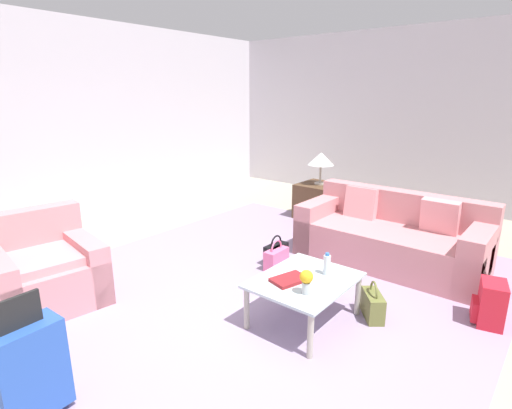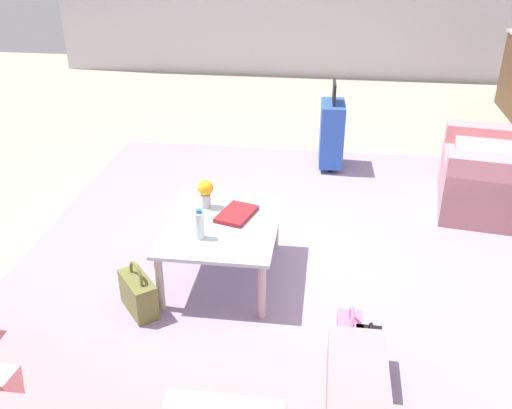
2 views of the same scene
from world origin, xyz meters
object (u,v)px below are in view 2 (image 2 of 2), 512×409
object	(u,v)px
armchair	(509,177)
coffee_table	(222,231)
water_bottle	(200,225)
suitcase_blue	(332,133)
flower_vase	(206,191)
handbag_olive	(138,293)
handbag_pink	(349,343)
handbag_black	(368,360)
coffee_table_book	(236,214)

from	to	relation	value
armchair	coffee_table	size ratio (longest dim) A/B	1.17
water_bottle	suitcase_blue	world-z (taller)	suitcase_blue
flower_vase	water_bottle	bearing A→B (deg)	6.79
suitcase_blue	handbag_olive	size ratio (longest dim) A/B	2.37
handbag_pink	handbag_black	size ratio (longest dim) A/B	1.00
suitcase_blue	flower_vase	bearing A→B (deg)	-25.53
handbag_pink	coffee_table	bearing A→B (deg)	-131.04
coffee_table	flower_vase	world-z (taller)	flower_vase
suitcase_blue	handbag_pink	world-z (taller)	suitcase_blue
handbag_pink	handbag_black	bearing A→B (deg)	37.60
armchair	coffee_table	world-z (taller)	armchair
coffee_table_book	handbag_pink	xyz separation A→B (m)	(0.86, 0.77, -0.30)
handbag_pink	suitcase_blue	bearing A→B (deg)	-176.93
armchair	suitcase_blue	world-z (taller)	armchair
coffee_table_book	handbag_black	bearing A→B (deg)	57.65
armchair	handbag_olive	bearing A→B (deg)	-56.55
armchair	handbag_olive	xyz separation A→B (m)	(1.73, -2.62, -0.17)
suitcase_blue	handbag_black	size ratio (longest dim) A/B	2.37
armchair	handbag_pink	size ratio (longest dim) A/B	3.02
coffee_table	handbag_black	size ratio (longest dim) A/B	2.57
water_bottle	handbag_pink	world-z (taller)	water_bottle
handbag_black	handbag_olive	bearing A→B (deg)	-106.64
water_bottle	handbag_olive	world-z (taller)	water_bottle
handbag_pink	flower_vase	bearing A→B (deg)	-133.84
coffee_table_book	handbag_olive	xyz separation A→B (m)	(0.56, -0.53, -0.30)
coffee_table_book	handbag_olive	size ratio (longest dim) A/B	0.86
handbag_black	armchair	bearing A→B (deg)	150.27
water_bottle	coffee_table_book	distance (m)	0.38
coffee_table_book	flower_vase	xyz separation A→B (m)	(-0.10, -0.23, 0.11)
handbag_olive	handbag_black	bearing A→B (deg)	73.36
coffee_table	suitcase_blue	size ratio (longest dim) A/B	1.08
coffee_table	coffee_table_book	size ratio (longest dim) A/B	3.01
coffee_table_book	suitcase_blue	distance (m)	1.98
coffee_table	coffee_table_book	distance (m)	0.16
handbag_olive	coffee_table	bearing A→B (deg)	134.40
coffee_table_book	suitcase_blue	bearing A→B (deg)	178.09
coffee_table	water_bottle	distance (m)	0.27
armchair	flower_vase	size ratio (longest dim) A/B	5.27
coffee_table_book	flower_vase	distance (m)	0.27
handbag_pink	handbag_black	distance (m)	0.16
water_bottle	flower_vase	bearing A→B (deg)	-173.21
water_bottle	coffee_table_book	bearing A→B (deg)	150.64
water_bottle	armchair	bearing A→B (deg)	123.26
flower_vase	suitcase_blue	world-z (taller)	suitcase_blue
suitcase_blue	handbag_pink	size ratio (longest dim) A/B	2.37
coffee_table_book	handbag_olive	world-z (taller)	coffee_table_book
coffee_table	coffee_table_book	bearing A→B (deg)	146.31
coffee_table	handbag_black	xyz separation A→B (m)	(0.86, 0.94, -0.23)
armchair	coffee_table_book	xyz separation A→B (m)	(1.17, -2.09, 0.13)
water_bottle	handbag_olive	size ratio (longest dim) A/B	0.57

